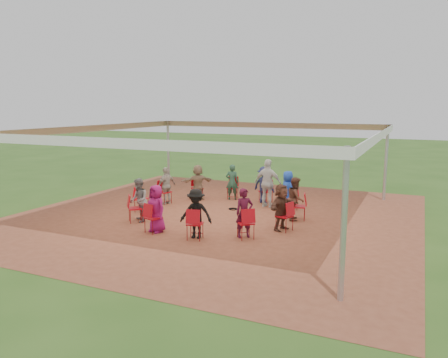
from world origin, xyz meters
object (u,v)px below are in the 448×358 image
at_px(person_seated_2, 264,185).
at_px(standing_person, 268,183).
at_px(person_seated_9, 244,213).
at_px(person_seated_10, 281,207).
at_px(person_seated_7, 156,208).
at_px(laptop, 290,200).
at_px(chair_1, 290,198).
at_px(chair_11, 285,216).
at_px(person_seated_5, 166,186).
at_px(person_seated_6, 139,200).
at_px(chair_7, 135,208).
at_px(chair_5, 165,192).
at_px(chair_3, 233,188).
at_px(person_seated_0, 296,199).
at_px(person_seated_1, 288,191).
at_px(chair_8, 153,218).
at_px(person_seated_3, 232,182).
at_px(chair_0, 299,207).
at_px(person_seated_4, 198,182).
at_px(person_seated_8, 196,214).
at_px(chair_4, 197,188).
at_px(chair_9, 195,224).
at_px(chair_2, 266,191).
at_px(chair_10, 246,223).
at_px(cable_coil, 233,209).
at_px(chair_6, 141,199).

xyz_separation_m(person_seated_2, standing_person, (0.36, -0.61, 0.19)).
xyz_separation_m(person_seated_9, person_seated_10, (0.74, 1.15, 0.00)).
height_order(person_seated_7, laptop, person_seated_7).
bearing_deg(person_seated_9, laptop, 33.24).
relative_size(chair_1, chair_11, 1.00).
relative_size(person_seated_5, person_seated_6, 1.00).
height_order(chair_7, standing_person, standing_person).
relative_size(chair_11, laptop, 2.71).
bearing_deg(chair_11, person_seated_10, 90.00).
bearing_deg(person_seated_10, person_seated_5, 90.00).
bearing_deg(chair_5, laptop, 104.16).
xyz_separation_m(chair_11, person_seated_10, (-0.11, 0.04, 0.27)).
bearing_deg(chair_3, person_seated_10, 119.27).
distance_m(standing_person, laptop, 1.89).
bearing_deg(chair_5, person_seated_0, 104.66).
relative_size(person_seated_2, person_seated_6, 1.00).
xyz_separation_m(person_seated_5, person_seated_9, (4.30, -2.77, 0.00)).
bearing_deg(person_seated_5, person_seated_1, 120.00).
relative_size(chair_8, person_seated_3, 0.63).
bearing_deg(chair_0, person_seated_4, 60.73).
distance_m(person_seated_8, laptop, 3.63).
xyz_separation_m(chair_11, laptop, (-0.21, 1.37, 0.21)).
bearing_deg(chair_4, person_seated_9, 90.00).
relative_size(chair_9, person_seated_5, 0.63).
xyz_separation_m(person_seated_1, person_seated_7, (-2.77, -4.30, 0.00)).
height_order(chair_2, chair_8, same).
bearing_deg(person_seated_3, chair_4, 10.27).
bearing_deg(chair_5, person_seated_10, 90.00).
xyz_separation_m(chair_10, chair_11, (0.77, 1.20, 0.00)).
bearing_deg(person_seated_10, person_seated_8, 150.00).
bearing_deg(person_seated_2, person_seated_10, 135.00).
bearing_deg(person_seated_6, person_seated_5, 150.00).
xyz_separation_m(person_seated_2, cable_coil, (-0.65, -1.50, -0.69)).
relative_size(chair_2, person_seated_5, 0.63).
xyz_separation_m(chair_1, person_seated_7, (-2.86, -4.38, 0.27)).
distance_m(person_seated_3, laptop, 3.63).
bearing_deg(cable_coil, person_seated_9, -61.42).
bearing_deg(chair_11, person_seated_5, 90.00).
bearing_deg(chair_1, chair_8, 105.00).
relative_size(chair_7, chair_9, 1.00).
relative_size(person_seated_0, person_seated_3, 1.00).
distance_m(chair_2, person_seated_1, 1.43).
height_order(chair_10, person_seated_8, person_seated_8).
xyz_separation_m(person_seated_7, standing_person, (1.98, 4.43, 0.19)).
relative_size(person_seated_10, standing_person, 0.79).
height_order(chair_1, chair_6, same).
relative_size(chair_11, person_seated_10, 0.63).
bearing_deg(chair_7, cable_coil, 100.37).
bearing_deg(chair_7, person_seated_7, 19.73).
bearing_deg(person_seated_0, chair_0, -90.00).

